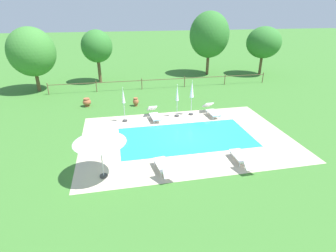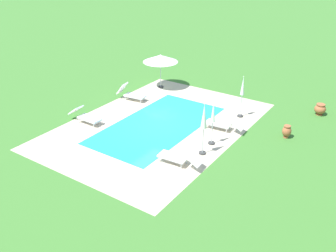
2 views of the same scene
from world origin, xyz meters
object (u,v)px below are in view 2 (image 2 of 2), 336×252
object	(u,v)px
patio_umbrella_closed_row_west	(213,117)
patio_umbrella_open_foreground	(161,59)
sun_lounger_north_far	(179,157)
sun_lounger_north_end	(85,116)
terracotta_urn_near_fence	(320,109)
sun_lounger_north_mid	(131,94)
terracotta_urn_by_tree	(287,131)
patio_umbrella_closed_row_mid_west	(242,91)
sun_lounger_north_near_steps	(224,124)
patio_umbrella_closed_row_east	(204,120)

from	to	relation	value
patio_umbrella_closed_row_west	patio_umbrella_open_foreground	bearing A→B (deg)	-127.44
sun_lounger_north_far	patio_umbrella_closed_row_west	distance (m)	2.70
sun_lounger_north_end	terracotta_urn_near_fence	size ratio (longest dim) A/B	3.08
sun_lounger_north_mid	terracotta_urn_by_tree	distance (m)	9.51
patio_umbrella_closed_row_mid_west	sun_lounger_north_near_steps	bearing A→B (deg)	-0.78
patio_umbrella_open_foreground	patio_umbrella_closed_row_west	world-z (taller)	patio_umbrella_closed_row_west
sun_lounger_north_far	terracotta_urn_by_tree	size ratio (longest dim) A/B	3.12
patio_umbrella_closed_row_east	terracotta_urn_by_tree	bearing A→B (deg)	144.31
sun_lounger_north_end	patio_umbrella_closed_row_east	size ratio (longest dim) A/B	0.80
sun_lounger_north_mid	patio_umbrella_closed_row_east	world-z (taller)	patio_umbrella_closed_row_east
patio_umbrella_closed_row_mid_west	terracotta_urn_near_fence	distance (m)	4.65
patio_umbrella_closed_row_west	terracotta_urn_by_tree	bearing A→B (deg)	133.76
patio_umbrella_open_foreground	patio_umbrella_closed_row_mid_west	size ratio (longest dim) A/B	0.96
sun_lounger_north_mid	sun_lounger_north_end	xyz separation A→B (m)	(3.87, -0.01, -0.03)
patio_umbrella_closed_row_west	terracotta_urn_near_fence	xyz separation A→B (m)	(-6.38, 3.43, -1.09)
sun_lounger_north_mid	terracotta_urn_near_fence	size ratio (longest dim) A/B	2.92
patio_umbrella_closed_row_mid_west	sun_lounger_north_mid	bearing A→B (deg)	-77.40
sun_lounger_north_end	patio_umbrella_closed_row_east	distance (m)	7.00
sun_lounger_north_far	patio_umbrella_closed_row_mid_west	size ratio (longest dim) A/B	0.87
patio_umbrella_closed_row_west	patio_umbrella_closed_row_mid_west	size ratio (longest dim) A/B	0.98
patio_umbrella_open_foreground	terracotta_urn_near_fence	size ratio (longest dim) A/B	3.49
sun_lounger_north_near_steps	sun_lounger_north_far	size ratio (longest dim) A/B	1.00
patio_umbrella_closed_row_east	patio_umbrella_closed_row_west	bearing A→B (deg)	-174.77
patio_umbrella_closed_row_west	terracotta_urn_near_fence	bearing A→B (deg)	151.74
sun_lounger_north_mid	sun_lounger_north_far	xyz separation A→B (m)	(4.65, 6.43, -0.03)
terracotta_urn_near_fence	terracotta_urn_by_tree	size ratio (longest dim) A/B	0.99
sun_lounger_north_end	patio_umbrella_closed_row_east	bearing A→B (deg)	95.17
sun_lounger_north_far	terracotta_urn_near_fence	size ratio (longest dim) A/B	3.15
sun_lounger_north_mid	terracotta_urn_by_tree	size ratio (longest dim) A/B	2.89
sun_lounger_north_far	sun_lounger_north_end	xyz separation A→B (m)	(-0.78, -6.44, 0.00)
patio_umbrella_open_foreground	patio_umbrella_closed_row_east	xyz separation A→B (m)	(6.02, 6.57, -0.27)
sun_lounger_north_mid	terracotta_urn_near_fence	world-z (taller)	sun_lounger_north_mid
sun_lounger_north_end	patio_umbrella_closed_row_west	distance (m)	7.03
sun_lounger_north_near_steps	patio_umbrella_open_foreground	xyz separation A→B (m)	(-3.32, -6.29, 1.62)
sun_lounger_north_mid	terracotta_urn_by_tree	world-z (taller)	sun_lounger_north_mid
sun_lounger_north_end	terracotta_urn_by_tree	world-z (taller)	sun_lounger_north_end
sun_lounger_north_mid	terracotta_urn_near_fence	bearing A→B (deg)	112.42
patio_umbrella_closed_row_west	patio_umbrella_closed_row_mid_west	distance (m)	3.66
patio_umbrella_open_foreground	terracotta_urn_by_tree	world-z (taller)	patio_umbrella_open_foreground
patio_umbrella_open_foreground	patio_umbrella_closed_row_west	xyz separation A→B (m)	(4.96, 6.47, -0.54)
sun_lounger_north_mid	patio_umbrella_closed_row_west	xyz separation A→B (m)	(2.19, 6.74, 1.05)
sun_lounger_north_end	patio_umbrella_closed_row_mid_west	world-z (taller)	patio_umbrella_closed_row_mid_west
sun_lounger_north_near_steps	sun_lounger_north_far	world-z (taller)	sun_lounger_north_near_steps
sun_lounger_north_near_steps	terracotta_urn_by_tree	distance (m)	3.12
patio_umbrella_closed_row_west	terracotta_urn_near_fence	size ratio (longest dim) A/B	3.56
sun_lounger_north_near_steps	terracotta_urn_near_fence	world-z (taller)	sun_lounger_north_near_steps
patio_umbrella_open_foreground	patio_umbrella_closed_row_east	bearing A→B (deg)	47.50
patio_umbrella_closed_row_west	sun_lounger_north_near_steps	bearing A→B (deg)	-173.50
sun_lounger_north_far	patio_umbrella_closed_row_west	xyz separation A→B (m)	(-2.46, 0.30, 1.07)
sun_lounger_north_mid	terracotta_urn_near_fence	distance (m)	11.00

